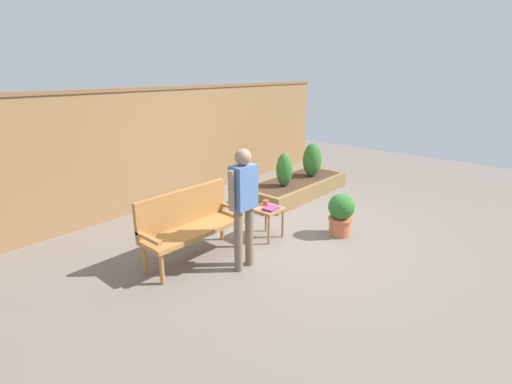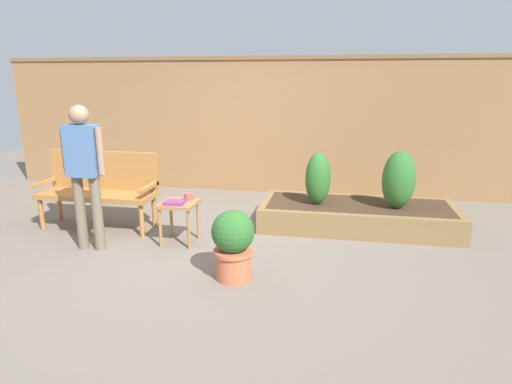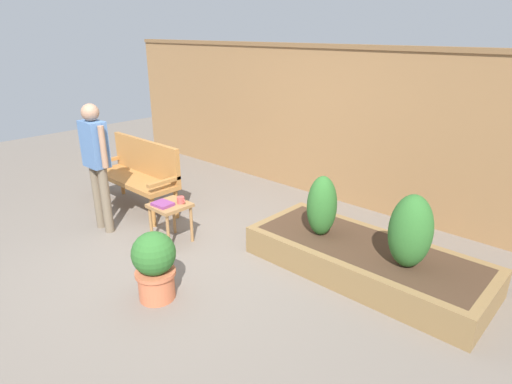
{
  "view_description": "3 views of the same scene",
  "coord_description": "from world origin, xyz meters",
  "px_view_note": "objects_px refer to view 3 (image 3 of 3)",
  "views": [
    {
      "loc": [
        -4.34,
        -3.19,
        2.43
      ],
      "look_at": [
        -0.16,
        0.51,
        0.6
      ],
      "focal_mm": 26.14,
      "sensor_mm": 36.0,
      "label": 1
    },
    {
      "loc": [
        1.37,
        -4.27,
        1.81
      ],
      "look_at": [
        0.49,
        0.42,
        0.56
      ],
      "focal_mm": 30.22,
      "sensor_mm": 36.0,
      "label": 2
    },
    {
      "loc": [
        3.45,
        -2.53,
        2.34
      ],
      "look_at": [
        0.48,
        0.69,
        0.68
      ],
      "focal_mm": 30.1,
      "sensor_mm": 36.0,
      "label": 3
    }
  ],
  "objects_px": {
    "cup_on_table": "(181,200)",
    "book_on_table": "(163,204)",
    "side_table": "(170,211)",
    "potted_boxwood": "(155,264)",
    "garden_bench": "(140,170)",
    "shrub_near_bench": "(322,206)",
    "person_by_bench": "(96,157)",
    "shrub_far_corner": "(411,231)"
  },
  "relations": [
    {
      "from": "shrub_near_bench",
      "to": "potted_boxwood",
      "type": "bearing_deg",
      "value": -113.09
    },
    {
      "from": "side_table",
      "to": "book_on_table",
      "type": "bearing_deg",
      "value": -101.63
    },
    {
      "from": "shrub_near_bench",
      "to": "shrub_far_corner",
      "type": "relative_size",
      "value": 0.93
    },
    {
      "from": "side_table",
      "to": "potted_boxwood",
      "type": "relative_size",
      "value": 0.72
    },
    {
      "from": "shrub_far_corner",
      "to": "cup_on_table",
      "type": "bearing_deg",
      "value": -162.86
    },
    {
      "from": "garden_bench",
      "to": "person_by_bench",
      "type": "bearing_deg",
      "value": -69.23
    },
    {
      "from": "garden_bench",
      "to": "book_on_table",
      "type": "distance_m",
      "value": 1.24
    },
    {
      "from": "potted_boxwood",
      "to": "garden_bench",
      "type": "bearing_deg",
      "value": 149.76
    },
    {
      "from": "side_table",
      "to": "potted_boxwood",
      "type": "height_order",
      "value": "potted_boxwood"
    },
    {
      "from": "side_table",
      "to": "shrub_near_bench",
      "type": "height_order",
      "value": "shrub_near_bench"
    },
    {
      "from": "side_table",
      "to": "person_by_bench",
      "type": "distance_m",
      "value": 1.1
    },
    {
      "from": "garden_bench",
      "to": "book_on_table",
      "type": "height_order",
      "value": "garden_bench"
    },
    {
      "from": "garden_bench",
      "to": "book_on_table",
      "type": "xyz_separation_m",
      "value": [
        1.15,
        -0.46,
        -0.05
      ]
    },
    {
      "from": "side_table",
      "to": "shrub_near_bench",
      "type": "bearing_deg",
      "value": 29.01
    },
    {
      "from": "potted_boxwood",
      "to": "book_on_table",
      "type": "bearing_deg",
      "value": 139.86
    },
    {
      "from": "garden_bench",
      "to": "shrub_near_bench",
      "type": "bearing_deg",
      "value": 9.76
    },
    {
      "from": "potted_boxwood",
      "to": "shrub_near_bench",
      "type": "relative_size",
      "value": 1.02
    },
    {
      "from": "person_by_bench",
      "to": "cup_on_table",
      "type": "bearing_deg",
      "value": 25.19
    },
    {
      "from": "cup_on_table",
      "to": "person_by_bench",
      "type": "xyz_separation_m",
      "value": [
        -0.97,
        -0.46,
        0.42
      ]
    },
    {
      "from": "garden_bench",
      "to": "side_table",
      "type": "bearing_deg",
      "value": -17.73
    },
    {
      "from": "side_table",
      "to": "book_on_table",
      "type": "distance_m",
      "value": 0.13
    },
    {
      "from": "cup_on_table",
      "to": "person_by_bench",
      "type": "relative_size",
      "value": 0.08
    },
    {
      "from": "book_on_table",
      "to": "shrub_near_bench",
      "type": "bearing_deg",
      "value": 26.76
    },
    {
      "from": "garden_bench",
      "to": "person_by_bench",
      "type": "relative_size",
      "value": 0.92
    },
    {
      "from": "cup_on_table",
      "to": "shrub_far_corner",
      "type": "height_order",
      "value": "shrub_far_corner"
    },
    {
      "from": "shrub_near_bench",
      "to": "person_by_bench",
      "type": "bearing_deg",
      "value": -153.57
    },
    {
      "from": "garden_bench",
      "to": "potted_boxwood",
      "type": "xyz_separation_m",
      "value": [
        1.98,
        -1.16,
        -0.19
      ]
    },
    {
      "from": "garden_bench",
      "to": "person_by_bench",
      "type": "distance_m",
      "value": 0.87
    },
    {
      "from": "book_on_table",
      "to": "garden_bench",
      "type": "bearing_deg",
      "value": 154.14
    },
    {
      "from": "side_table",
      "to": "cup_on_table",
      "type": "relative_size",
      "value": 4.01
    },
    {
      "from": "cup_on_table",
      "to": "book_on_table",
      "type": "bearing_deg",
      "value": -118.1
    },
    {
      "from": "cup_on_table",
      "to": "shrub_far_corner",
      "type": "xyz_separation_m",
      "value": [
        2.37,
        0.73,
        0.13
      ]
    },
    {
      "from": "shrub_far_corner",
      "to": "person_by_bench",
      "type": "relative_size",
      "value": 0.45
    },
    {
      "from": "book_on_table",
      "to": "person_by_bench",
      "type": "relative_size",
      "value": 0.14
    },
    {
      "from": "garden_bench",
      "to": "shrub_far_corner",
      "type": "distance_m",
      "value": 3.65
    },
    {
      "from": "side_table",
      "to": "book_on_table",
      "type": "relative_size",
      "value": 2.19
    },
    {
      "from": "side_table",
      "to": "person_by_bench",
      "type": "xyz_separation_m",
      "value": [
        -0.89,
        -0.36,
        0.54
      ]
    },
    {
      "from": "potted_boxwood",
      "to": "shrub_far_corner",
      "type": "bearing_deg",
      "value": 44.53
    },
    {
      "from": "book_on_table",
      "to": "shrub_far_corner",
      "type": "relative_size",
      "value": 0.31
    },
    {
      "from": "shrub_far_corner",
      "to": "book_on_table",
      "type": "bearing_deg",
      "value": -159.69
    },
    {
      "from": "cup_on_table",
      "to": "shrub_near_bench",
      "type": "height_order",
      "value": "shrub_near_bench"
    },
    {
      "from": "shrub_near_bench",
      "to": "garden_bench",
      "type": "bearing_deg",
      "value": -170.24
    }
  ]
}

